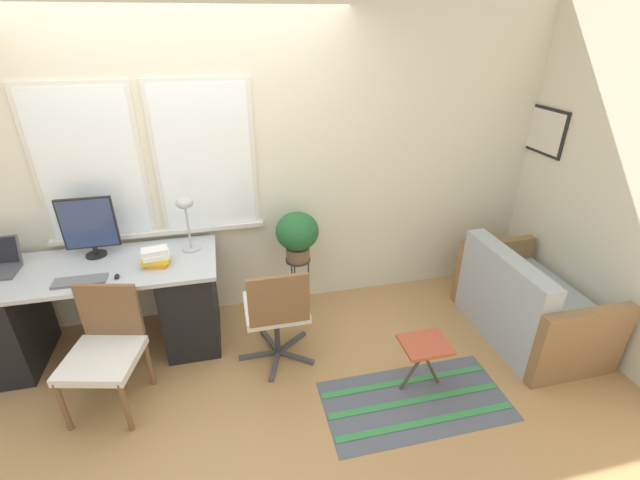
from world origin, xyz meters
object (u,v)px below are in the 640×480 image
Objects in this scene: desk_chair_wooden at (105,348)px; book_stack at (156,257)px; couch_loveseat at (525,306)px; plant_stand at (298,267)px; folding_stool at (425,348)px; desk_lamp at (186,211)px; office_chair_swivel at (277,310)px; potted_plant at (297,233)px; keyboard at (80,281)px; monitor at (89,226)px; mouse at (117,276)px.

book_stack is at bearing 67.67° from desk_chair_wooden.
couch_loveseat is 2.13× the size of plant_stand.
book_stack is at bearing 154.58° from folding_stool.
desk_lamp is 0.50× the size of office_chair_swivel.
potted_plant is 1.37m from folding_stool.
desk_lamp is 2.86m from couch_loveseat.
couch_loveseat is 2.93× the size of folding_stool.
desk_chair_wooden reaches higher than couch_loveseat.
couch_loveseat is at bearing -14.63° from desk_lamp.
keyboard is at bearing -166.64° from book_stack.
monitor is at bearing 178.96° from potted_plant.
office_chair_swivel is 0.72m from potted_plant.
office_chair_swivel reaches higher than plant_stand.
monitor is 8.42× the size of mouse.
book_stack is 0.37× the size of plant_stand.
book_stack is 1.18m from plant_stand.
monitor is 0.46m from keyboard.
book_stack is at bearing -29.52° from monitor.
mouse is (0.22, -0.39, -0.24)m from monitor.
mouse is 1.44m from plant_stand.
plant_stand is (1.60, 0.36, -0.31)m from keyboard.
desk_chair_wooden is 1.18m from office_chair_swivel.
desk_lamp reaches higher than book_stack.
desk_chair_wooden is (-0.34, -0.47, -0.39)m from book_stack.
mouse is at bearing 83.50° from couch_loveseat.
keyboard is 1.38m from office_chair_swivel.
keyboard reaches higher than folding_stool.
desk_chair_wooden is 0.71× the size of couch_loveseat.
desk_lamp reaches higher than keyboard.
monitor is 3.52m from couch_loveseat.
mouse is at bearing -0.12° from keyboard.
monitor reaches higher than office_chair_swivel.
desk_lamp is 1.02m from office_chair_swivel.
monitor is at bearing 113.86° from desk_chair_wooden.
monitor is at bearing 153.70° from folding_stool.
folding_stool is at bearing -25.42° from book_stack.
desk_chair_wooden is at bearing -65.61° from keyboard.
folding_stool is (1.55, -1.06, -0.75)m from desk_lamp.
desk_chair_wooden is (0.16, -0.35, -0.33)m from keyboard.
office_chair_swivel is at bearing 152.20° from folding_stool.
mouse is 0.06× the size of office_chair_swivel.
monitor reaches higher than desk_chair_wooden.
monitor is at bearing 175.62° from desk_lamp.
book_stack reaches higher than keyboard.
mouse reaches higher than plant_stand.
mouse is 3.21m from couch_loveseat.
folding_stool is at bearing -17.73° from keyboard.
folding_stool is (0.69, -1.09, -0.13)m from plant_stand.
plant_stand is 0.33m from potted_plant.
mouse reaches higher than couch_loveseat.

